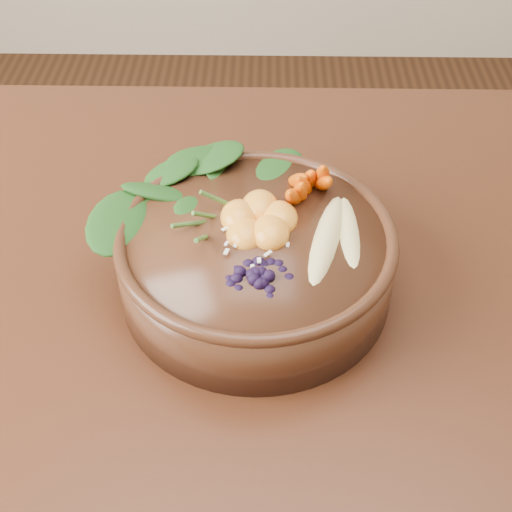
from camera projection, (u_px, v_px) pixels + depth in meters
The scene contains 8 objects.
dining_table at pixel (365, 336), 0.90m from camera, with size 1.60×0.90×0.75m.
stoneware_bowl at pixel (256, 262), 0.80m from camera, with size 0.31×0.31×0.08m, color #492614.
kale_heap at pixel (216, 181), 0.81m from camera, with size 0.20×0.18×0.05m, color #204D1A, non-canonical shape.
carrot_cluster at pixel (308, 159), 0.81m from camera, with size 0.06×0.06×0.09m, color #ED5800, non-canonical shape.
banana_halves at pixel (339, 224), 0.77m from camera, with size 0.07×0.17×0.03m.
mandarin_cluster at pixel (259, 212), 0.78m from camera, with size 0.09×0.10×0.03m, color orange, non-canonical shape.
blueberry_pile at pixel (256, 261), 0.71m from camera, with size 0.14×0.11×0.04m, color black, non-canonical shape.
coconut_flakes at pixel (257, 245), 0.76m from camera, with size 0.10×0.07×0.01m, color white, non-canonical shape.
Camera 1 is at (-0.13, -0.59, 1.35)m, focal length 50.00 mm.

